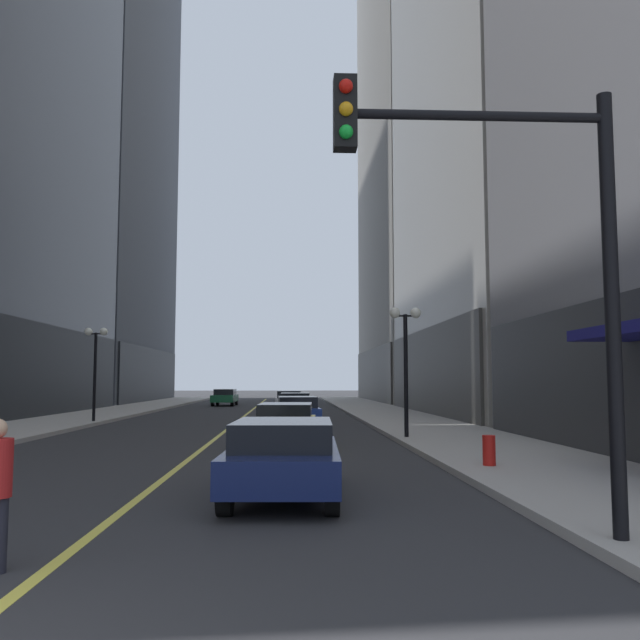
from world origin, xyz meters
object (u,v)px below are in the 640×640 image
at_px(car_yellow, 286,424).
at_px(car_white, 289,400).
at_px(car_blue, 297,411).
at_px(car_grey, 295,404).
at_px(street_lamp_left_far, 95,353).
at_px(car_navy, 284,456).
at_px(traffic_light_near_right, 524,234).
at_px(street_lamp_right_mid, 406,343).
at_px(fire_hydrant_right, 489,454).
at_px(car_green, 225,397).

relative_size(car_yellow, car_white, 1.04).
relative_size(car_blue, car_grey, 0.96).
bearing_deg(car_yellow, street_lamp_left_far, 128.11).
height_order(car_navy, traffic_light_near_right, traffic_light_near_right).
xyz_separation_m(car_yellow, car_grey, (0.41, 17.38, 0.00)).
relative_size(car_white, street_lamp_right_mid, 0.97).
bearing_deg(car_navy, car_yellow, 90.03).
height_order(car_grey, traffic_light_near_right, traffic_light_near_right).
bearing_deg(car_white, car_blue, -88.77).
distance_m(car_white, traffic_light_near_right, 38.07).
bearing_deg(car_white, fire_hydrant_right, -81.94).
height_order(car_blue, fire_hydrant_right, car_blue).
bearing_deg(car_green, street_lamp_right_mid, -74.46).
relative_size(car_green, fire_hydrant_right, 5.47).
bearing_deg(car_navy, street_lamp_left_far, 113.97).
bearing_deg(car_white, car_yellow, -90.17).
bearing_deg(car_green, car_white, -60.48).
height_order(car_grey, fire_hydrant_right, car_grey).
bearing_deg(fire_hydrant_right, street_lamp_left_far, 128.38).
relative_size(car_white, fire_hydrant_right, 5.39).
distance_m(car_yellow, car_white, 25.45).
bearing_deg(car_yellow, traffic_light_near_right, -76.80).
relative_size(street_lamp_left_far, fire_hydrant_right, 5.54).
xyz_separation_m(car_grey, street_lamp_left_far, (-9.25, -6.11, 2.54)).
relative_size(car_grey, street_lamp_right_mid, 1.05).
distance_m(street_lamp_left_far, street_lamp_right_mid, 15.78).
bearing_deg(street_lamp_right_mid, car_grey, 103.01).
distance_m(street_lamp_left_far, fire_hydrant_right, 21.61).
bearing_deg(traffic_light_near_right, car_green, 99.66).
bearing_deg(car_navy, car_grey, 89.11).
bearing_deg(car_white, street_lamp_left_far, -122.17).
relative_size(car_white, street_lamp_left_far, 0.97).
xyz_separation_m(car_white, fire_hydrant_right, (4.38, -30.97, -0.32)).
bearing_deg(car_blue, car_grey, 90.12).
xyz_separation_m(car_green, traffic_light_near_right, (7.99, -46.95, 3.02)).
height_order(traffic_light_near_right, street_lamp_right_mid, traffic_light_near_right).
height_order(car_green, fire_hydrant_right, car_green).
xyz_separation_m(street_lamp_left_far, street_lamp_right_mid, (12.80, -9.23, 0.00)).
xyz_separation_m(car_grey, traffic_light_near_right, (2.50, -29.78, 3.02)).
bearing_deg(traffic_light_near_right, car_blue, 96.67).
bearing_deg(fire_hydrant_right, car_blue, 105.73).
xyz_separation_m(car_blue, street_lamp_right_mid, (3.53, -6.74, 2.54)).
bearing_deg(fire_hydrant_right, street_lamp_right_mid, 93.78).
xyz_separation_m(traffic_light_near_right, street_lamp_left_far, (-11.75, 23.66, -0.49)).
relative_size(traffic_light_near_right, street_lamp_right_mid, 1.28).
height_order(street_lamp_left_far, street_lamp_right_mid, same).
bearing_deg(car_green, car_navy, -83.28).
xyz_separation_m(car_white, car_green, (-5.16, 9.11, 0.00)).
bearing_deg(traffic_light_near_right, car_navy, 127.67).
relative_size(car_blue, car_white, 1.03).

